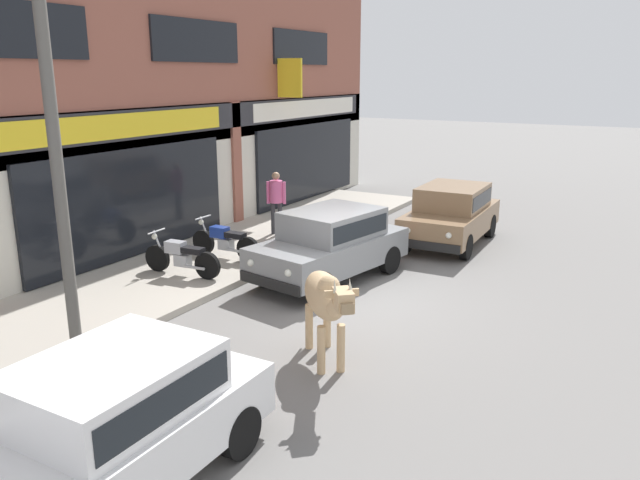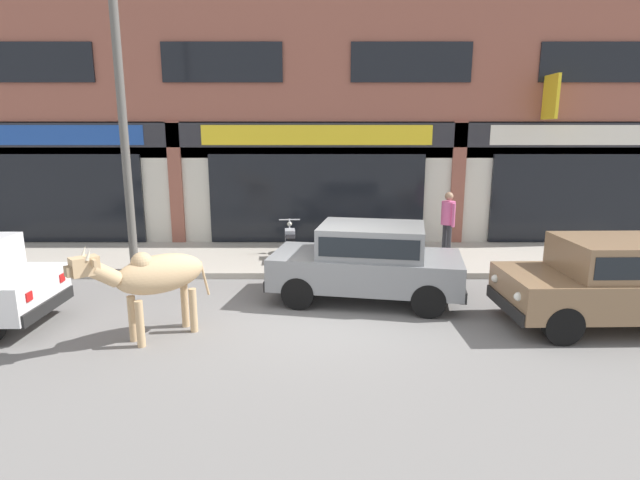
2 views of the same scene
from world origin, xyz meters
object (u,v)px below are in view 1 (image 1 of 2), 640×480
motorcycle_1 (225,241)px  motorcycle_0 (181,257)px  cow (326,298)px  utility_pole (55,147)px  car_2 (331,241)px  pedestrian (276,196)px  car_1 (112,420)px  car_0 (452,212)px

motorcycle_1 → motorcycle_0: bearing=179.7°
cow → utility_pole: 4.36m
car_2 → pedestrian: bearing=51.7°
car_1 → utility_pole: utility_pole is taller
car_0 → utility_pole: size_ratio=0.61×
motorcycle_1 → pedestrian: bearing=4.5°
car_2 → car_0: bearing=-18.1°
car_0 → pedestrian: 4.41m
cow → car_0: (7.34, 0.51, -0.19)m
cow → car_2: (3.42, 1.79, -0.19)m
car_0 → utility_pole: utility_pole is taller
car_0 → pedestrian: (-1.75, 4.04, 0.30)m
pedestrian → car_2: bearing=-128.3°
cow → pedestrian: (5.60, 4.55, 0.11)m
car_0 → motorcycle_0: car_0 is taller
car_1 → motorcycle_0: car_1 is taller
cow → motorcycle_0: cow is taller
pedestrian → utility_pole: (-7.21, -1.10, 2.02)m
car_2 → motorcycle_0: 3.06m
car_2 → car_1: bearing=-169.0°
motorcycle_0 → motorcycle_1: (1.42, -0.01, 0.00)m
utility_pole → cow: bearing=-64.9°
car_1 → motorcycle_0: size_ratio=2.00×
car_0 → motorcycle_1: size_ratio=2.02×
motorcycle_0 → pedestrian: bearing=2.7°
cow → car_0: cow is taller
car_1 → pedestrian: size_ratio=2.26×
car_1 → pedestrian: 10.11m
motorcycle_1 → pedestrian: size_ratio=1.13×
cow → motorcycle_1: cow is taller
motorcycle_1 → utility_pole: 5.57m
car_0 → motorcycle_1: 5.65m
car_1 → car_0: bearing=0.4°
car_2 → motorcycle_1: size_ratio=2.10×
utility_pole → car_0: bearing=-18.2°
motorcycle_0 → pedestrian: size_ratio=1.13×
cow → motorcycle_0: size_ratio=0.96×
car_2 → motorcycle_0: car_2 is taller
cow → pedestrian: 7.21m
motorcycle_0 → car_0: bearing=-34.9°
motorcycle_1 → car_2: bearing=-85.5°
motorcycle_0 → pedestrian: pedestrian is taller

